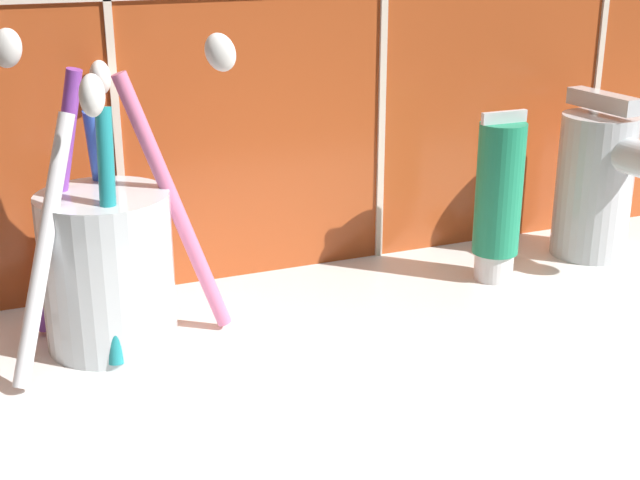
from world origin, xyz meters
TOP-DOWN VIEW (x-y plane):
  - sink_counter at (0.00, 0.00)cm, footprint 75.05×30.90cm
  - toothbrush_cup at (-19.22, 7.71)cm, footprint 15.69×13.53cm
  - toothpaste_tube at (7.44, 7.71)cm, footprint 3.36×3.20cm
  - sink_faucet at (16.87, 8.74)cm, footprint 5.58×11.12cm

SIDE VIEW (x-z plane):
  - sink_counter at x=0.00cm, z-range 0.00..2.00cm
  - toothbrush_cup at x=-19.22cm, z-range -1.92..16.68cm
  - toothpaste_tube at x=7.44cm, z-range 1.89..13.87cm
  - sink_faucet at x=16.87cm, z-range 1.76..14.02cm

